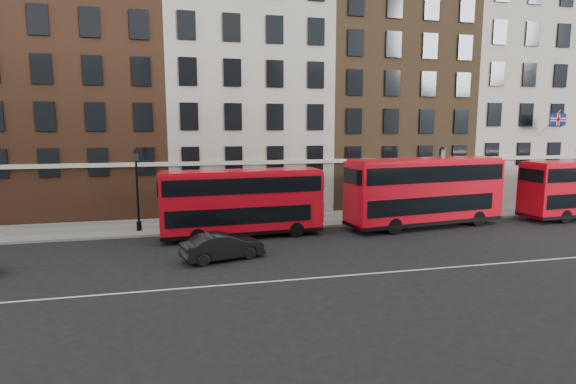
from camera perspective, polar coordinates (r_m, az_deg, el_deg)
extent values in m
plane|color=black|center=(22.76, 1.02, -9.34)|extent=(120.00, 120.00, 0.00)
cube|color=gray|center=(32.70, -3.49, -3.77)|extent=(80.00, 5.00, 0.15)
cube|color=gray|center=(30.29, -2.70, -4.72)|extent=(80.00, 0.30, 0.16)
cube|color=white|center=(20.93, 2.38, -10.93)|extent=(70.00, 0.12, 0.01)
cube|color=brown|center=(39.96, -24.57, 13.45)|extent=(12.80, 10.00, 22.00)
cube|color=#A9A495|center=(39.48, -5.49, 12.03)|extent=(12.80, 10.00, 19.00)
cube|color=brown|center=(43.19, 12.03, 12.89)|extent=(12.80, 10.00, 21.00)
cube|color=#B4AC9C|center=(49.89, 25.70, 11.05)|extent=(12.80, 10.00, 20.00)
cube|color=red|center=(28.24, -5.88, -1.29)|extent=(10.14, 2.92, 3.77)
cube|color=black|center=(28.58, -5.83, -4.79)|extent=(10.14, 2.96, 0.23)
cube|color=black|center=(28.30, -6.43, -2.60)|extent=(9.00, 2.94, 1.00)
cube|color=black|center=(28.07, -5.91, 1.07)|extent=(9.76, 2.98, 0.95)
cube|color=red|center=(27.98, -5.94, 2.62)|extent=(9.84, 2.72, 0.17)
cube|color=black|center=(29.67, 3.79, -2.25)|extent=(0.19, 2.10, 1.24)
cube|color=black|center=(29.50, 3.80, -0.30)|extent=(0.17, 1.82, 0.40)
cylinder|color=black|center=(28.32, 1.06, -4.81)|extent=(0.97, 0.32, 0.95)
cylinder|color=black|center=(30.32, -0.14, -3.93)|extent=(0.97, 0.32, 0.95)
cylinder|color=black|center=(27.18, -11.39, -5.53)|extent=(0.97, 0.32, 0.95)
cylinder|color=black|center=(29.26, -11.75, -4.56)|extent=(0.97, 0.32, 0.95)
cube|color=red|center=(32.30, 16.99, 0.09)|extent=(11.53, 4.16, 4.24)
cube|color=black|center=(32.63, 16.85, -3.37)|extent=(11.53, 4.20, 0.26)
cube|color=black|center=(32.21, 16.48, -1.21)|extent=(10.26, 4.07, 1.13)
cube|color=black|center=(32.15, 17.09, 2.41)|extent=(11.11, 4.19, 1.07)
cube|color=red|center=(32.08, 17.16, 3.94)|extent=(11.18, 3.90, 0.19)
cube|color=black|center=(36.15, 24.08, -0.76)|extent=(0.40, 2.35, 1.40)
cube|color=black|center=(36.00, 24.19, 1.04)|extent=(0.36, 2.03, 0.45)
cylinder|color=black|center=(34.09, 22.96, -3.13)|extent=(1.10, 0.44, 1.07)
cylinder|color=black|center=(35.83, 20.31, -2.46)|extent=(1.10, 0.44, 1.07)
cylinder|color=black|center=(29.81, 13.33, -4.25)|extent=(1.10, 0.44, 1.07)
cylinder|color=black|center=(31.78, 10.91, -3.41)|extent=(1.10, 0.44, 1.07)
cylinder|color=black|center=(37.96, 31.74, -2.68)|extent=(1.01, 0.35, 0.99)
cylinder|color=black|center=(39.40, 29.31, -2.14)|extent=(1.01, 0.35, 0.99)
imported|color=black|center=(23.84, -8.25, -6.83)|extent=(4.56, 2.66, 1.42)
cylinder|color=black|center=(30.69, -18.55, -0.47)|extent=(0.14, 0.14, 4.60)
cylinder|color=black|center=(31.04, -18.38, -4.12)|extent=(0.32, 0.32, 0.60)
cube|color=#262626|center=(30.43, -18.77, 4.28)|extent=(0.32, 0.32, 0.55)
cone|color=black|center=(30.41, -18.80, 4.94)|extent=(0.44, 0.44, 0.25)
cylinder|color=black|center=(35.63, 18.80, 0.67)|extent=(0.14, 0.14, 4.60)
cylinder|color=black|center=(35.93, 18.65, -2.49)|extent=(0.32, 0.32, 0.60)
cube|color=#262626|center=(35.40, 18.99, 4.77)|extent=(0.32, 0.32, 0.55)
cone|color=black|center=(35.38, 19.02, 5.33)|extent=(0.44, 0.44, 0.25)
cylinder|color=black|center=(40.89, 30.39, -0.51)|extent=(0.12, 0.12, 2.60)
cube|color=black|center=(40.60, 30.70, 1.69)|extent=(0.25, 0.30, 0.75)
sphere|color=red|center=(40.45, 30.88, 1.97)|extent=(0.14, 0.14, 0.14)
sphere|color=#0C9919|center=(40.50, 30.84, 1.35)|extent=(0.14, 0.14, 0.14)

